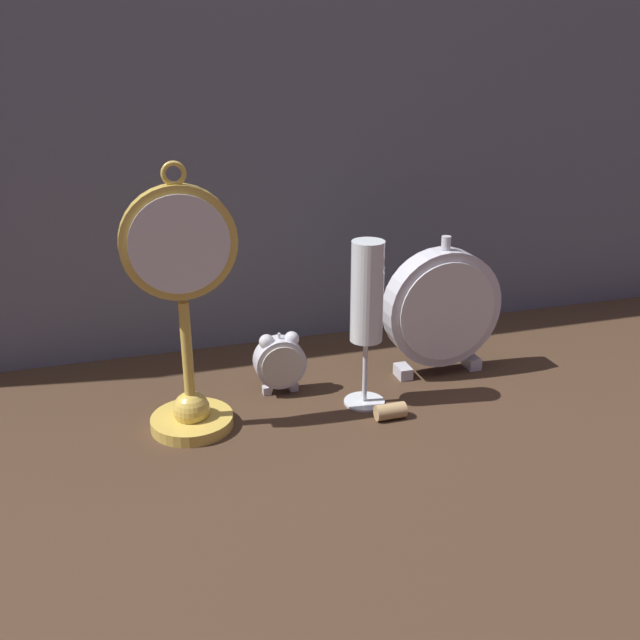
% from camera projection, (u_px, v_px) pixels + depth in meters
% --- Properties ---
extents(ground_plane, '(4.00, 4.00, 0.00)m').
position_uv_depth(ground_plane, '(338.00, 430.00, 0.94)').
color(ground_plane, '#422D1E').
extents(fabric_backdrop_drape, '(1.62, 0.01, 0.79)m').
position_uv_depth(fabric_backdrop_drape, '(273.00, 101.00, 1.09)').
color(fabric_backdrop_drape, slate).
rests_on(fabric_backdrop_drape, ground_plane).
extents(pocket_watch_on_stand, '(0.14, 0.11, 0.35)m').
position_uv_depth(pocket_watch_on_stand, '(185.00, 321.00, 0.90)').
color(pocket_watch_on_stand, gold).
rests_on(pocket_watch_on_stand, ground_plane).
extents(alarm_clock_twin_bell, '(0.07, 0.03, 0.09)m').
position_uv_depth(alarm_clock_twin_bell, '(280.00, 360.00, 1.03)').
color(alarm_clock_twin_bell, silver).
rests_on(alarm_clock_twin_bell, ground_plane).
extents(mantel_clock_silver, '(0.18, 0.04, 0.22)m').
position_uv_depth(mantel_clock_silver, '(442.00, 308.00, 1.07)').
color(mantel_clock_silver, silver).
rests_on(mantel_clock_silver, ground_plane).
extents(champagne_flute, '(0.06, 0.06, 0.24)m').
position_uv_depth(champagne_flute, '(367.00, 303.00, 0.96)').
color(champagne_flute, silver).
rests_on(champagne_flute, ground_plane).
extents(wine_cork, '(0.04, 0.02, 0.02)m').
position_uv_depth(wine_cork, '(390.00, 411.00, 0.97)').
color(wine_cork, tan).
rests_on(wine_cork, ground_plane).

